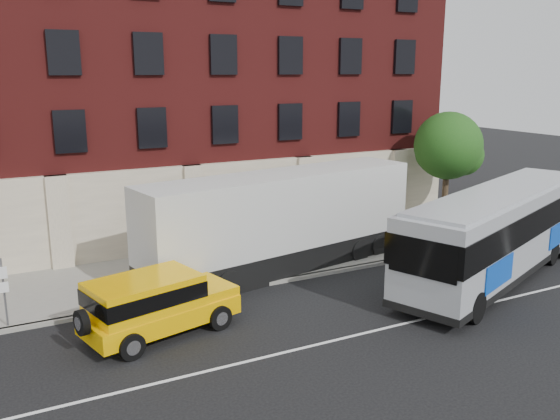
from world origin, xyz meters
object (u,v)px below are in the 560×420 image
yellow_suv (154,302)px  shipping_container (281,223)px  city_bus (499,229)px  sign_pole (4,289)px  street_tree (449,148)px

yellow_suv → shipping_container: 7.76m
city_bus → yellow_suv: (-14.34, 0.96, -0.88)m
city_bus → shipping_container: (-7.68, 4.83, 0.06)m
sign_pole → city_bus: city_bus is taller
sign_pole → shipping_container: 11.02m
street_tree → sign_pole: bearing=-171.4°
sign_pole → yellow_suv: 5.00m
yellow_suv → shipping_container: shipping_container is taller
shipping_container → sign_pole: bearing=-173.4°
street_tree → shipping_container: size_ratio=0.48×
sign_pole → city_bus: bearing=-10.9°
sign_pole → yellow_suv: (4.26, -2.61, -0.29)m
yellow_suv → shipping_container: size_ratio=0.42×
city_bus → shipping_container: shipping_container is taller
sign_pole → street_tree: size_ratio=0.40×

